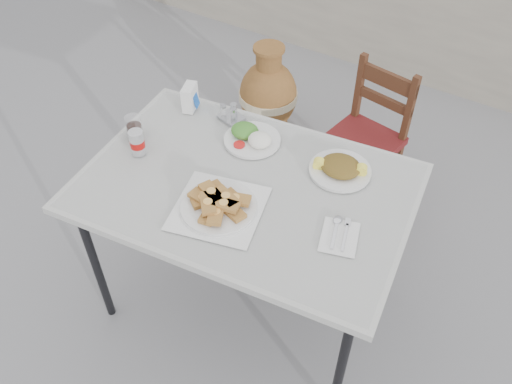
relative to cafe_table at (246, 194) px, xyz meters
The scene contains 13 objects.
ground 0.79m from the cafe_table, 108.58° to the left, with size 80.00×80.00×0.00m, color slate.
cafe_table is the anchor object (origin of this frame).
pide_plate 0.20m from the cafe_table, 95.12° to the right, with size 0.43×0.43×0.07m.
salad_rice_plate 0.30m from the cafe_table, 117.43° to the left, with size 0.26×0.26×0.07m.
salad_chopped_plate 0.42m from the cafe_table, 42.92° to the left, with size 0.27×0.27×0.06m.
soda_can 0.54m from the cafe_table, behind, with size 0.07×0.07×0.12m.
cola_glass 0.61m from the cafe_table, behind, with size 0.07×0.07×0.11m.
napkin_holder 0.62m from the cafe_table, 149.41° to the left, with size 0.09×0.12×0.13m.
condiment_caddy 0.46m from the cafe_table, 131.88° to the left, with size 0.13×0.12×0.08m.
cutlery_napkin 0.46m from the cafe_table, ahead, with size 0.19×0.21×0.01m.
chair 1.09m from the cafe_table, 81.55° to the left, with size 0.44×0.44×0.87m.
terracotta_urn 1.47m from the cafe_table, 117.00° to the left, with size 0.39×0.39×0.69m.
back_wall 2.54m from the cafe_table, 90.28° to the left, with size 6.00×0.25×1.20m, color gray.
Camera 1 is at (0.92, -1.40, 2.44)m, focal length 38.00 mm.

